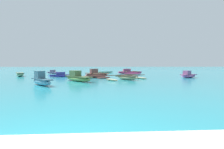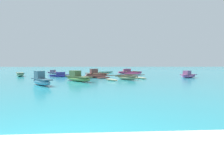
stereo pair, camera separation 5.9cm
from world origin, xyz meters
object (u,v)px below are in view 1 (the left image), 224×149
(moored_boat_9, at_px, (20,74))
(moored_boat_6, at_px, (105,72))
(moored_boat_7, at_px, (64,75))
(moored_boat_0, at_px, (188,75))
(moored_boat_1, at_px, (127,77))
(moored_boat_3, at_px, (96,75))
(moored_boat_4, at_px, (77,77))
(moored_boat_2, at_px, (54,72))
(moored_boat_5, at_px, (41,80))
(moored_boat_8, at_px, (129,72))

(moored_boat_9, bearing_deg, moored_boat_6, 95.04)
(moored_boat_7, bearing_deg, moored_boat_0, -27.01)
(moored_boat_1, height_order, moored_boat_3, moored_boat_3)
(moored_boat_4, bearing_deg, moored_boat_7, 163.67)
(moored_boat_6, bearing_deg, moored_boat_9, -171.85)
(moored_boat_6, xyz_separation_m, moored_boat_9, (-11.01, -7.51, 0.09))
(moored_boat_2, bearing_deg, moored_boat_1, -36.41)
(moored_boat_0, bearing_deg, moored_boat_1, 168.01)
(moored_boat_6, bearing_deg, moored_boat_1, -108.84)
(moored_boat_0, distance_m, moored_boat_3, 10.27)
(moored_boat_5, height_order, moored_boat_8, moored_boat_5)
(moored_boat_1, relative_size, moored_boat_2, 1.61)
(moored_boat_5, distance_m, moored_boat_6, 18.30)
(moored_boat_6, xyz_separation_m, moored_boat_7, (-5.19, -9.08, 0.05))
(moored_boat_1, relative_size, moored_boat_3, 1.14)
(moored_boat_3, relative_size, moored_boat_7, 1.01)
(moored_boat_8, relative_size, moored_boat_9, 1.42)
(moored_boat_0, relative_size, moored_boat_5, 0.95)
(moored_boat_2, bearing_deg, moored_boat_8, 8.09)
(moored_boat_9, bearing_deg, moored_boat_4, 19.31)
(moored_boat_5, bearing_deg, moored_boat_7, 142.08)
(moored_boat_6, height_order, moored_boat_9, moored_boat_9)
(moored_boat_3, relative_size, moored_boat_8, 0.91)
(moored_boat_0, distance_m, moored_boat_4, 12.26)
(moored_boat_1, bearing_deg, moored_boat_3, -168.48)
(moored_boat_0, xyz_separation_m, moored_boat_7, (-14.17, 2.35, -0.08))
(moored_boat_5, xyz_separation_m, moored_boat_8, (8.82, 15.09, -0.09))
(moored_boat_0, bearing_deg, moored_boat_6, 99.43)
(moored_boat_1, bearing_deg, moored_boat_4, -110.17)
(moored_boat_4, distance_m, moored_boat_9, 10.91)
(moored_boat_5, distance_m, moored_boat_9, 11.75)
(moored_boat_3, bearing_deg, moored_boat_1, -73.57)
(moored_boat_1, relative_size, moored_boat_5, 1.67)
(moored_boat_2, relative_size, moored_boat_3, 0.71)
(moored_boat_1, height_order, moored_boat_5, moored_boat_5)
(moored_boat_1, xyz_separation_m, moored_boat_5, (-6.74, -4.01, 0.13))
(moored_boat_9, bearing_deg, moored_boat_3, 42.88)
(moored_boat_2, height_order, moored_boat_5, moored_boat_5)
(moored_boat_2, xyz_separation_m, moored_boat_7, (3.22, -7.90, -0.01))
(moored_boat_4, height_order, moored_boat_9, moored_boat_4)
(moored_boat_9, bearing_deg, moored_boat_2, 128.44)
(moored_boat_2, relative_size, moored_boat_7, 0.71)
(moored_boat_3, distance_m, moored_boat_8, 9.59)
(moored_boat_0, bearing_deg, moored_boat_3, 146.91)
(moored_boat_4, bearing_deg, moored_boat_0, 66.55)
(moored_boat_0, relative_size, moored_boat_1, 0.57)
(moored_boat_1, xyz_separation_m, moored_boat_8, (2.08, 11.09, 0.04))
(moored_boat_3, xyz_separation_m, moored_boat_4, (-1.56, -4.08, -0.00))
(moored_boat_7, bearing_deg, moored_boat_3, -39.37)
(moored_boat_7, bearing_deg, moored_boat_4, -84.87)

